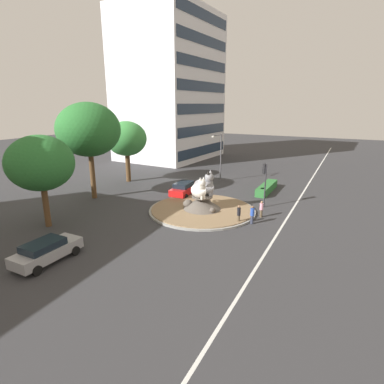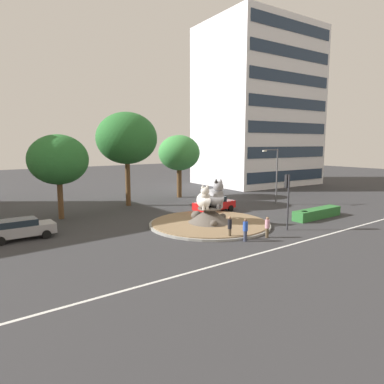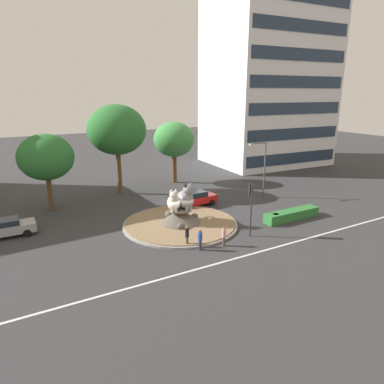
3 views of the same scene
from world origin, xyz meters
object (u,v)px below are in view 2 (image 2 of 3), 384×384
object	(u,v)px
traffic_light_mast	(287,191)
office_tower	(257,107)
second_tree_near_tower	(127,138)
hatchback_near_shophouse	(21,229)
pedestrian_black_shirt	(230,227)
litter_bin	(304,216)
sedan_on_far_lane	(214,204)
third_tree_left	(179,153)
broadleaf_tree_behind_island	(58,160)
streetlight_arm	(275,172)
cat_statue_grey	(215,196)
cat_statue_white	(204,199)
pedestrian_pink_shirt	(267,227)
pedestrian_blue_shirt	(245,229)

from	to	relation	value
traffic_light_mast	office_tower	distance (m)	34.63
second_tree_near_tower	hatchback_near_shophouse	size ratio (longest dim) A/B	2.27
pedestrian_black_shirt	litter_bin	bearing A→B (deg)	173.02
traffic_light_mast	sedan_on_far_lane	bearing A→B (deg)	5.61
third_tree_left	broadleaf_tree_behind_island	bearing A→B (deg)	-165.77
litter_bin	streetlight_arm	bearing A→B (deg)	58.96
streetlight_arm	traffic_light_mast	bearing A→B (deg)	58.15
traffic_light_mast	second_tree_near_tower	bearing A→B (deg)	22.90
cat_statue_grey	office_tower	distance (m)	34.07
traffic_light_mast	broadleaf_tree_behind_island	world-z (taller)	broadleaf_tree_behind_island
cat_statue_white	traffic_light_mast	world-z (taller)	traffic_light_mast
cat_statue_white	sedan_on_far_lane	size ratio (longest dim) A/B	0.47
pedestrian_pink_shirt	office_tower	bearing A→B (deg)	76.87
hatchback_near_shophouse	second_tree_near_tower	bearing A→B (deg)	32.46
pedestrian_pink_shirt	sedan_on_far_lane	xyz separation A→B (m)	(3.05, 9.86, 0.00)
second_tree_near_tower	pedestrian_pink_shirt	size ratio (longest dim) A/B	6.63
office_tower	second_tree_near_tower	distance (m)	29.28
pedestrian_black_shirt	hatchback_near_shophouse	distance (m)	15.44
cat_statue_white	hatchback_near_shophouse	xyz separation A→B (m)	(-13.46, 4.77, -1.50)
third_tree_left	streetlight_arm	xyz separation A→B (m)	(5.75, -11.03, -2.01)
office_tower	pedestrian_black_shirt	bearing A→B (deg)	-136.59
cat_statue_grey	second_tree_near_tower	size ratio (longest dim) A/B	0.25
second_tree_near_tower	pedestrian_blue_shirt	distance (m)	19.34
broadleaf_tree_behind_island	third_tree_left	distance (m)	16.72
pedestrian_blue_shirt	hatchback_near_shophouse	bearing A→B (deg)	4.01
third_tree_left	litter_bin	distance (m)	19.03
cat_statue_grey	office_tower	bearing A→B (deg)	129.87
streetlight_arm	sedan_on_far_lane	bearing A→B (deg)	6.66
second_tree_near_tower	streetlight_arm	xyz separation A→B (m)	(13.82, -9.49, -3.81)
traffic_light_mast	pedestrian_blue_shirt	size ratio (longest dim) A/B	2.71
cat_statue_grey	pedestrian_pink_shirt	distance (m)	5.90
cat_statue_white	second_tree_near_tower	distance (m)	13.79
office_tower	third_tree_left	distance (m)	21.84
cat_statue_white	third_tree_left	size ratio (longest dim) A/B	0.27
broadleaf_tree_behind_island	streetlight_arm	distance (m)	23.09
office_tower	litter_bin	bearing A→B (deg)	-125.19
hatchback_near_shophouse	cat_statue_white	bearing A→B (deg)	-19.44
traffic_light_mast	hatchback_near_shophouse	bearing A→B (deg)	67.06
cat_statue_grey	streetlight_arm	distance (m)	12.22
streetlight_arm	pedestrian_black_shirt	distance (m)	16.11
office_tower	hatchback_near_shophouse	bearing A→B (deg)	-157.01
cat_statue_white	sedan_on_far_lane	world-z (taller)	cat_statue_white
streetlight_arm	hatchback_near_shophouse	bearing A→B (deg)	9.79
cat_statue_grey	traffic_light_mast	world-z (taller)	traffic_light_mast
cat_statue_white	pedestrian_blue_shirt	world-z (taller)	cat_statue_white
pedestrian_blue_shirt	pedestrian_black_shirt	world-z (taller)	pedestrian_black_shirt
third_tree_left	sedan_on_far_lane	distance (m)	11.51
streetlight_arm	pedestrian_pink_shirt	size ratio (longest dim) A/B	4.05
second_tree_near_tower	sedan_on_far_lane	xyz separation A→B (m)	(5.54, -8.55, -6.73)
third_tree_left	pedestrian_black_shirt	world-z (taller)	third_tree_left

